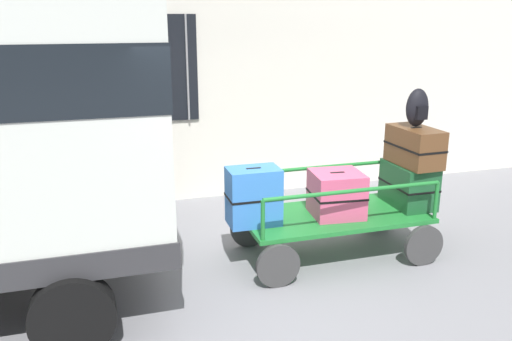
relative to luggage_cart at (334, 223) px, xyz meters
The scene contains 9 objects.
ground_plane 1.12m from the luggage_cart, 164.04° to the right, with size 40.00×40.00×0.00m, color gray.
building_wall 3.51m from the luggage_cart, 110.96° to the left, with size 12.00×0.38×5.00m.
luggage_cart is the anchor object (origin of this frame).
cart_railing 0.48m from the luggage_cart, 26.57° to the left, with size 2.08×0.99×0.45m.
suitcase_left_bottom 1.07m from the luggage_cart, behind, with size 0.58×0.39×0.64m.
suitcase_midleft_bottom 0.37m from the luggage_cart, 90.00° to the right, with size 0.61×0.59×0.51m.
suitcase_center_bottom 1.04m from the luggage_cart, ahead, with size 0.44×0.70×0.52m.
suitcase_center_middle 1.30m from the luggage_cart, ahead, with size 0.41×0.72×0.45m.
backpack 1.63m from the luggage_cart, ahead, with size 0.27×0.22×0.44m.
Camera 1 is at (-1.53, -4.91, 2.71)m, focal length 37.01 mm.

